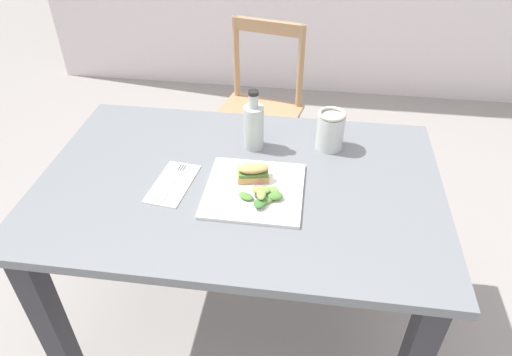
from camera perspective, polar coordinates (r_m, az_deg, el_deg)
name	(u,v)px	position (r m, az deg, el deg)	size (l,w,h in m)	color
ground_plane	(267,347)	(1.91, 1.43, -20.13)	(8.75, 8.75, 0.00)	gray
dining_table	(240,212)	(1.51, -1.99, -4.25)	(1.24, 0.81, 0.74)	slate
chair_wooden_far	(258,112)	(2.36, 0.28, 8.09)	(0.48, 0.48, 0.87)	tan
plate_lunch	(254,190)	(1.38, -0.23, -1.50)	(0.29, 0.29, 0.01)	white
sandwich_half_front	(253,172)	(1.39, -0.36, 0.74)	(0.10, 0.07, 0.06)	tan
salad_mixed_greens	(263,194)	(1.33, 0.91, -1.99)	(0.14, 0.12, 0.03)	#84A84C
napkin_folded	(173,184)	(1.43, -10.23, -0.67)	(0.11, 0.21, 0.00)	white
fork_on_napkin	(175,179)	(1.44, -9.98, -0.15)	(0.04, 0.19, 0.00)	silver
bottle_cold_brew	(254,128)	(1.53, -0.30, 6.16)	(0.07, 0.07, 0.21)	black
mason_jar_iced_tea	(330,132)	(1.56, 9.13, 5.66)	(0.09, 0.09, 0.13)	gold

